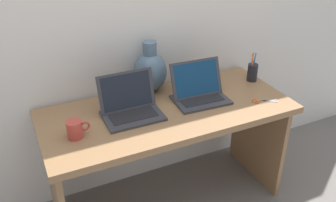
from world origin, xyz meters
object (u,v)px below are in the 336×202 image
Objects in this scene: laptop_right at (199,90)px; coffee_mug at (75,129)px; laptop_left at (130,104)px; green_vase at (150,71)px; pen_cup at (252,72)px; scissors at (260,101)px.

coffee_mug is (-0.76, -0.09, -0.01)m from laptop_right.
green_vase is at bearing 45.63° from laptop_left.
pen_cup reaches higher than coffee_mug.
scissors is (-0.13, -0.26, -0.06)m from pen_cup.
pen_cup is (0.44, 0.07, 0.00)m from laptop_right.
coffee_mug is at bearing -149.71° from green_vase.
coffee_mug is (-0.33, -0.10, -0.01)m from laptop_left.
laptop_left reaches higher than pen_cup.
green_vase is at bearing 30.29° from coffee_mug.
laptop_left is 0.87m from pen_cup.
laptop_left is 0.77m from scissors.
laptop_left is 2.67× the size of coffee_mug.
laptop_left is 0.31m from green_vase.
laptop_right is at bearing 6.75° from coffee_mug.
green_vase reaches higher than laptop_right.
pen_cup is (1.20, 0.16, 0.01)m from coffee_mug.
coffee_mug is at bearing 174.88° from scissors.
laptop_right is 0.45m from pen_cup.
green_vase reaches higher than laptop_left.
coffee_mug is (-0.54, -0.32, -0.09)m from green_vase.
pen_cup is at bearing 9.28° from laptop_right.
green_vase reaches higher than pen_cup.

